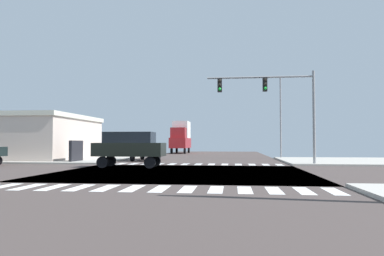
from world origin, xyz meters
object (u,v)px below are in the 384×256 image
at_px(bank_building, 8,138).
at_px(suv_crossing_1, 130,146).
at_px(traffic_signal_mast, 272,95).
at_px(box_truck_leading_1, 181,136).
at_px(street_lamp, 278,109).
at_px(pickup_trailing_2, 146,146).

bearing_deg(bank_building, suv_crossing_1, -32.05).
distance_m(traffic_signal_mast, bank_building, 25.10).
bearing_deg(box_truck_leading_1, bank_building, 58.41).
xyz_separation_m(street_lamp, suv_crossing_1, (-11.42, -13.89, -3.60)).
distance_m(suv_crossing_1, pickup_trailing_2, 8.84).
bearing_deg(traffic_signal_mast, bank_building, 166.60).
relative_size(traffic_signal_mast, suv_crossing_1, 1.69).
bearing_deg(bank_building, pickup_trailing_2, -1.43).
distance_m(bank_building, pickup_trailing_2, 13.58).
bearing_deg(suv_crossing_1, bank_building, -122.05).
relative_size(bank_building, box_truck_leading_1, 2.27).
bearing_deg(traffic_signal_mast, pickup_trailing_2, 153.05).
xyz_separation_m(street_lamp, pickup_trailing_2, (-12.43, -5.10, -3.70)).
height_order(bank_building, suv_crossing_1, bank_building).
relative_size(street_lamp, bank_building, 0.51).
bearing_deg(pickup_trailing_2, box_truck_leading_1, -90.00).
xyz_separation_m(traffic_signal_mast, suv_crossing_1, (-9.68, -3.35, -3.70)).
distance_m(street_lamp, bank_building, 26.58).
bearing_deg(box_truck_leading_1, suv_crossing_1, 91.86).
xyz_separation_m(street_lamp, bank_building, (-25.99, -4.76, -2.89)).
distance_m(traffic_signal_mast, box_truck_leading_1, 29.91).
bearing_deg(pickup_trailing_2, traffic_signal_mast, 153.05).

